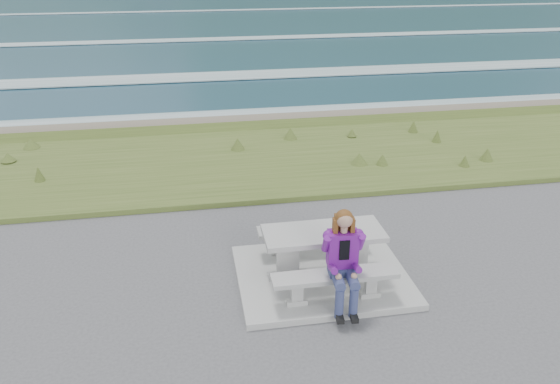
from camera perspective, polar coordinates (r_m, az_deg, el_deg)
The scene contains 8 objects.
concrete_slab at distance 8.58m, azimuth 4.40°, elevation -8.76°, with size 2.60×2.10×0.10m, color #A4A49F.
picnic_table at distance 8.25m, azimuth 4.54°, elevation -5.09°, with size 1.80×0.75×0.75m.
bench_landward at distance 7.80m, azimuth 5.75°, elevation -9.09°, with size 1.80×0.35×0.45m.
bench_seaward at distance 8.95m, azimuth 3.40°, elevation -4.19°, with size 1.80×0.35×0.45m.
grass_verge at distance 12.97m, azimuth -0.93°, elevation 3.15°, with size 160.00×4.50×0.22m, color #405620.
shore_drop at distance 15.67m, azimuth -2.61°, elevation 7.00°, with size 160.00×0.80×2.20m, color #645D4B.
ocean at distance 32.71m, azimuth -6.61°, elevation 13.13°, with size 1600.00×1600.00×0.09m.
seated_woman at distance 7.61m, azimuth 6.67°, elevation -8.48°, with size 0.44×0.73×1.43m.
Camera 1 is at (-1.87, -6.91, 4.78)m, focal length 35.00 mm.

